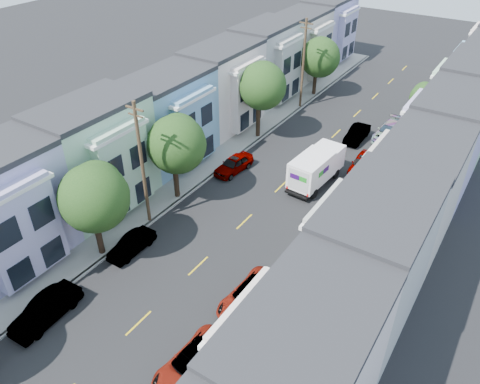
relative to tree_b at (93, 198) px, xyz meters
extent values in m
plane|color=black|center=(6.30, 2.71, -5.03)|extent=(160.00, 160.00, 0.00)
cube|color=black|center=(6.30, 17.71, -5.02)|extent=(12.00, 70.00, 0.02)
cube|color=gray|center=(0.25, 17.71, -4.95)|extent=(0.30, 70.00, 0.15)
cube|color=gray|center=(12.35, 17.71, -4.95)|extent=(0.30, 70.00, 0.15)
cube|color=gray|center=(-1.05, 17.71, -4.95)|extent=(2.60, 70.00, 0.15)
cube|color=gray|center=(13.65, 17.71, -4.95)|extent=(2.60, 70.00, 0.15)
cube|color=gold|center=(6.30, 17.71, -5.03)|extent=(0.12, 70.00, 0.01)
cube|color=beige|center=(-4.85, 17.71, -5.03)|extent=(5.00, 70.00, 8.50)
cube|color=beige|center=(17.45, 17.71, -5.03)|extent=(5.00, 70.00, 8.50)
cylinder|color=black|center=(-0.30, 0.00, -3.32)|extent=(0.44, 0.44, 3.40)
sphere|color=#365E23|center=(0.00, 0.00, 0.02)|extent=(4.70, 4.70, 4.70)
cylinder|color=black|center=(-0.30, 8.51, -3.27)|extent=(0.44, 0.44, 3.51)
sphere|color=#365E23|center=(0.00, 8.51, 0.13)|extent=(4.70, 4.70, 4.70)
cylinder|color=black|center=(-0.30, 21.64, -3.03)|extent=(0.44, 0.44, 3.98)
sphere|color=#365E23|center=(0.00, 21.64, 0.60)|extent=(4.70, 4.70, 4.70)
cylinder|color=black|center=(-0.30, 35.02, -3.47)|extent=(0.44, 0.44, 3.11)
sphere|color=#365E23|center=(0.00, 35.02, -0.27)|extent=(4.70, 4.70, 4.70)
cylinder|color=black|center=(12.90, 32.01, -3.71)|extent=(0.44, 0.44, 2.62)
sphere|color=#365E23|center=(13.20, 32.01, -1.32)|extent=(3.10, 3.10, 3.10)
cylinder|color=#42301E|center=(0.00, 4.71, -0.03)|extent=(0.26, 0.26, 10.00)
cube|color=#42301E|center=(0.00, 4.71, 4.57)|extent=(1.60, 0.12, 0.12)
cylinder|color=#42301E|center=(0.00, 30.71, -0.03)|extent=(0.26, 0.26, 10.00)
cube|color=#42301E|center=(0.00, 30.71, 4.57)|extent=(1.60, 0.12, 0.12)
cube|color=white|center=(8.52, 15.87, -3.19)|extent=(2.36, 4.22, 2.31)
cube|color=white|center=(8.52, 18.97, -3.29)|extent=(2.36, 1.97, 2.12)
cube|color=black|center=(8.52, 16.76, -4.47)|extent=(2.17, 6.07, 0.24)
cube|color=#2D0A51|center=(8.18, 13.76, -2.92)|extent=(0.88, 0.04, 0.43)
cube|color=#198C1E|center=(8.96, 13.76, -2.92)|extent=(0.69, 0.04, 0.43)
cylinder|color=black|center=(7.46, 14.71, -4.58)|extent=(0.28, 0.88, 0.88)
cylinder|color=black|center=(9.58, 14.71, -4.58)|extent=(0.28, 0.88, 0.88)
cylinder|color=black|center=(7.46, 18.67, -4.58)|extent=(0.28, 0.88, 0.88)
cylinder|color=black|center=(9.58, 18.67, -4.58)|extent=(0.28, 0.88, 0.88)
imported|color=black|center=(8.60, 26.47, -4.31)|extent=(1.62, 4.31, 1.43)
imported|color=black|center=(1.40, -6.05, -4.27)|extent=(1.87, 4.65, 1.52)
imported|color=silver|center=(1.40, 1.33, -4.39)|extent=(1.36, 3.84, 1.28)
imported|color=#41050A|center=(1.40, 14.56, -4.30)|extent=(2.17, 4.65, 1.46)
imported|color=#454748|center=(11.20, -4.13, -4.31)|extent=(2.67, 5.27, 1.43)
imported|color=silver|center=(11.20, 1.73, -4.32)|extent=(2.59, 5.20, 1.41)
imported|color=black|center=(11.20, 21.12, -4.29)|extent=(2.03, 4.65, 1.48)
imported|color=black|center=(11.20, 28.79, -4.26)|extent=(2.29, 5.16, 1.53)
camera|label=1|loc=(21.87, -15.89, 17.65)|focal=35.00mm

